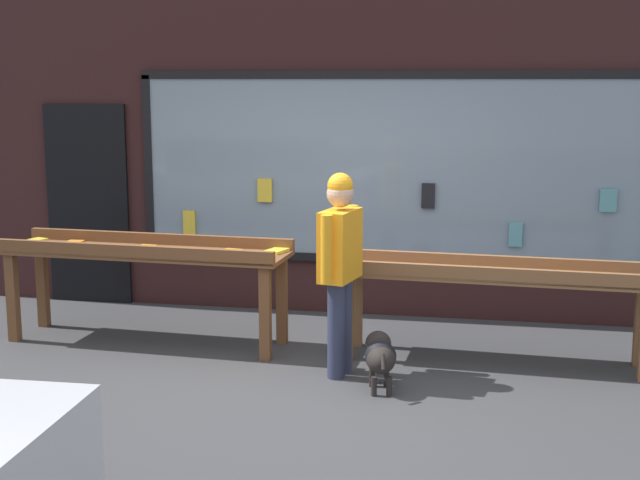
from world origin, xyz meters
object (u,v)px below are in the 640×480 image
Objects in this scene: display_table_right at (494,282)px; small_dog at (380,355)px; display_table_left at (145,259)px; person_browsing at (340,259)px.

display_table_right is 4.62× the size of small_dog.
display_table_left is 3.07m from display_table_right.
small_dog is (-0.84, -0.84, -0.42)m from display_table_right.
small_dog is at bearing -115.47° from person_browsing.
display_table_right is at bearing -53.17° from person_browsing.
display_table_right reaches higher than small_dog.
person_browsing is at bearing -154.75° from display_table_right.
display_table_left is 2.43m from small_dog.
display_table_left is 1.60× the size of person_browsing.
person_browsing is 0.82m from small_dog.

